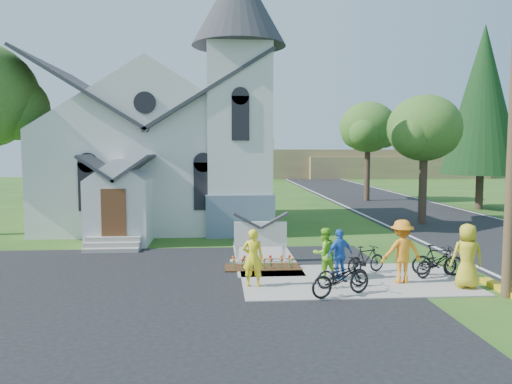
{
  "coord_description": "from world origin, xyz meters",
  "views": [
    {
      "loc": [
        -2.69,
        -14.56,
        4.14
      ],
      "look_at": [
        -1.23,
        5.0,
        2.42
      ],
      "focal_mm": 35.0,
      "sensor_mm": 36.0,
      "label": 1
    }
  ],
  "objects": [
    {
      "name": "ground",
      "position": [
        0.0,
        0.0,
        0.0
      ],
      "size": [
        120.0,
        120.0,
        0.0
      ],
      "primitive_type": "plane",
      "color": "#265117",
      "rests_on": "ground"
    },
    {
      "name": "parking_lot",
      "position": [
        -7.0,
        -2.0,
        0.01
      ],
      "size": [
        20.0,
        16.0,
        0.02
      ],
      "primitive_type": "cube",
      "color": "black",
      "rests_on": "ground"
    },
    {
      "name": "road",
      "position": [
        10.0,
        15.0,
        0.01
      ],
      "size": [
        8.0,
        90.0,
        0.02
      ],
      "primitive_type": "cube",
      "color": "black",
      "rests_on": "ground"
    },
    {
      "name": "sidewalk",
      "position": [
        1.5,
        0.5,
        0.03
      ],
      "size": [
        7.0,
        4.0,
        0.05
      ],
      "primitive_type": "cube",
      "color": "gray",
      "rests_on": "ground"
    },
    {
      "name": "church",
      "position": [
        -5.48,
        12.48,
        5.25
      ],
      "size": [
        12.35,
        12.0,
        13.0
      ],
      "color": "silver",
      "rests_on": "ground"
    },
    {
      "name": "church_sign",
      "position": [
        -1.2,
        3.2,
        1.03
      ],
      "size": [
        2.2,
        0.4,
        1.7
      ],
      "color": "gray",
      "rests_on": "ground"
    },
    {
      "name": "flower_bed",
      "position": [
        -1.2,
        2.3,
        0.04
      ],
      "size": [
        2.6,
        1.1,
        0.07
      ],
      "primitive_type": "cube",
      "color": "#321C0D",
      "rests_on": "ground"
    },
    {
      "name": "tree_road_near",
      "position": [
        8.5,
        12.0,
        5.21
      ],
      "size": [
        4.0,
        4.0,
        7.05
      ],
      "color": "#39281F",
      "rests_on": "ground"
    },
    {
      "name": "tree_road_mid",
      "position": [
        9.0,
        24.0,
        5.78
      ],
      "size": [
        4.4,
        4.4,
        7.8
      ],
      "color": "#39281F",
      "rests_on": "ground"
    },
    {
      "name": "conifer",
      "position": [
        15.0,
        18.0,
        7.39
      ],
      "size": [
        5.2,
        5.2,
        12.4
      ],
      "color": "#39281F",
      "rests_on": "ground"
    },
    {
      "name": "distant_hills",
      "position": [
        3.36,
        56.33,
        2.17
      ],
      "size": [
        61.0,
        10.0,
        5.6
      ],
      "color": "olive",
      "rests_on": "ground"
    },
    {
      "name": "cyclist_0",
      "position": [
        -1.7,
        -0.05,
        0.91
      ],
      "size": [
        0.66,
        0.46,
        1.72
      ],
      "primitive_type": "imported",
      "rotation": [
        0.0,
        0.0,
        3.06
      ],
      "color": "yellow",
      "rests_on": "sidewalk"
    },
    {
      "name": "bike_0",
      "position": [
        0.93,
        -0.38,
        0.47
      ],
      "size": [
        1.65,
        0.79,
        0.83
      ],
      "primitive_type": "imported",
      "rotation": [
        0.0,
        0.0,
        1.73
      ],
      "color": "black",
      "rests_on": "sidewalk"
    },
    {
      "name": "cyclist_1",
      "position": [
        0.61,
        0.72,
        0.85
      ],
      "size": [
        0.95,
        0.85,
        1.6
      ],
      "primitive_type": "imported",
      "rotation": [
        0.0,
        0.0,
        3.51
      ],
      "color": "#7FDA28",
      "rests_on": "sidewalk"
    },
    {
      "name": "bike_1",
      "position": [
        2.12,
        1.22,
        0.51
      ],
      "size": [
        1.57,
        1.02,
        0.92
      ],
      "primitive_type": "imported",
      "rotation": [
        0.0,
        0.0,
        2.0
      ],
      "color": "black",
      "rests_on": "sidewalk"
    },
    {
      "name": "cyclist_2",
      "position": [
        1.06,
        0.5,
        0.85
      ],
      "size": [
        1.01,
        0.73,
        1.59
      ],
      "primitive_type": "imported",
      "rotation": [
        0.0,
        0.0,
        3.56
      ],
      "color": "blue",
      "rests_on": "sidewalk"
    },
    {
      "name": "bike_2",
      "position": [
        0.67,
        -1.2,
        0.55
      ],
      "size": [
        2.01,
        1.33,
        1.0
      ],
      "primitive_type": "imported",
      "rotation": [
        0.0,
        0.0,
        1.96
      ],
      "color": "black",
      "rests_on": "sidewalk"
    },
    {
      "name": "cyclist_3",
      "position": [
        2.86,
        0.04,
        1.02
      ],
      "size": [
        1.31,
        0.82,
        1.93
      ],
      "primitive_type": "imported",
      "rotation": [
        0.0,
        0.0,
        3.23
      ],
      "color": "orange",
      "rests_on": "sidewalk"
    },
    {
      "name": "bike_3",
      "position": [
        4.35,
        0.77,
        0.55
      ],
      "size": [
        1.72,
        0.72,
        1.0
      ],
      "primitive_type": "imported",
      "rotation": [
        0.0,
        0.0,
        1.42
      ],
      "color": "black",
      "rests_on": "sidewalk"
    },
    {
      "name": "cyclist_4",
      "position": [
        4.56,
        -0.68,
        1.0
      ],
      "size": [
        0.98,
        0.69,
        1.9
      ],
      "primitive_type": "imported",
      "rotation": [
        0.0,
        0.0,
        3.05
      ],
      "color": "gold",
      "rests_on": "sidewalk"
    },
    {
      "name": "bike_4",
      "position": [
        4.25,
        0.64,
        0.49
      ],
      "size": [
        1.78,
        1.13,
        0.88
      ],
      "primitive_type": "imported",
      "rotation": [
        0.0,
        0.0,
        1.93
      ],
      "color": "black",
      "rests_on": "sidewalk"
    }
  ]
}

